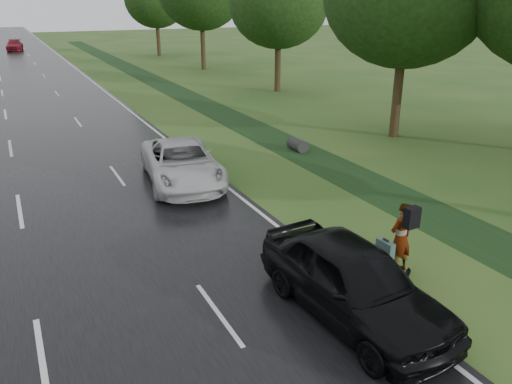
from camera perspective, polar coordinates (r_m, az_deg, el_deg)
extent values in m
plane|color=#294F1C|center=(10.49, -23.18, -17.76)|extent=(220.00, 220.00, 0.00)
cube|color=silver|center=(54.15, -20.05, 13.24)|extent=(0.12, 180.00, 0.01)
cube|color=black|center=(31.20, -4.88, 9.39)|extent=(2.20, 120.00, 0.01)
cylinder|color=#2D2D2D|center=(22.42, 4.79, 5.40)|extent=(0.56, 1.00, 0.56)
cylinder|color=#332415|center=(25.30, 15.81, 10.37)|extent=(0.44, 0.44, 3.84)
cylinder|color=#332415|center=(37.34, 2.49, 14.10)|extent=(0.44, 0.44, 3.52)
ellipsoid|color=black|center=(37.06, 2.61, 20.85)|extent=(7.00, 7.00, 6.30)
cylinder|color=#332415|center=(49.80, -6.07, 16.13)|extent=(0.44, 0.44, 4.16)
cylinder|color=#332415|center=(62.98, -11.09, 16.67)|extent=(0.44, 0.44, 3.68)
imported|color=#A5998C|center=(12.63, 16.21, -5.05)|extent=(0.69, 0.47, 1.81)
cube|color=black|center=(12.21, 17.39, -2.81)|extent=(0.37, 0.24, 0.51)
cube|color=#3E5B57|center=(12.54, 14.54, -6.31)|extent=(0.20, 0.52, 0.41)
cube|color=black|center=(12.43, 14.64, -5.32)|extent=(0.06, 0.17, 0.04)
imported|color=silver|center=(18.27, -8.49, 3.31)|extent=(3.19, 5.63, 1.48)
imported|color=black|center=(10.65, 11.08, -9.93)|extent=(2.26, 4.99, 1.66)
imported|color=maroon|center=(75.73, -25.88, 14.87)|extent=(2.37, 4.87, 1.37)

